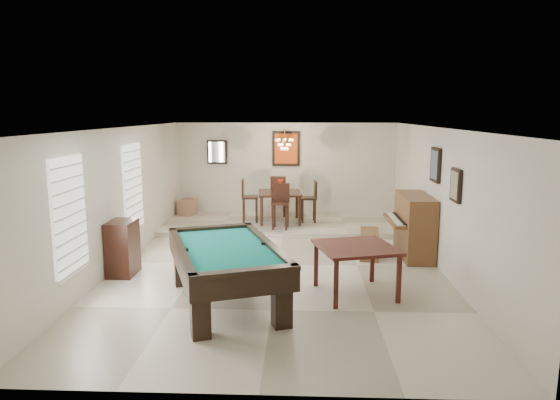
# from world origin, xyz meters

# --- Properties ---
(ground_plane) EXTENTS (6.00, 9.00, 0.02)m
(ground_plane) POSITION_xyz_m (0.00, 0.00, -0.01)
(ground_plane) COLOR beige
(wall_back) EXTENTS (6.00, 0.04, 2.60)m
(wall_back) POSITION_xyz_m (0.00, 4.50, 1.30)
(wall_back) COLOR silver
(wall_back) RESTS_ON ground_plane
(wall_front) EXTENTS (6.00, 0.04, 2.60)m
(wall_front) POSITION_xyz_m (0.00, -4.50, 1.30)
(wall_front) COLOR silver
(wall_front) RESTS_ON ground_plane
(wall_left) EXTENTS (0.04, 9.00, 2.60)m
(wall_left) POSITION_xyz_m (-3.00, 0.00, 1.30)
(wall_left) COLOR silver
(wall_left) RESTS_ON ground_plane
(wall_right) EXTENTS (0.04, 9.00, 2.60)m
(wall_right) POSITION_xyz_m (3.00, 0.00, 1.30)
(wall_right) COLOR silver
(wall_right) RESTS_ON ground_plane
(ceiling) EXTENTS (6.00, 9.00, 0.04)m
(ceiling) POSITION_xyz_m (0.00, 0.00, 2.60)
(ceiling) COLOR white
(ceiling) RESTS_ON wall_back
(dining_step) EXTENTS (6.00, 2.50, 0.12)m
(dining_step) POSITION_xyz_m (0.00, 3.25, 0.06)
(dining_step) COLOR beige
(dining_step) RESTS_ON ground_plane
(window_left_front) EXTENTS (0.06, 1.00, 1.70)m
(window_left_front) POSITION_xyz_m (-2.97, -2.20, 1.40)
(window_left_front) COLOR white
(window_left_front) RESTS_ON wall_left
(window_left_rear) EXTENTS (0.06, 1.00, 1.70)m
(window_left_rear) POSITION_xyz_m (-2.97, 0.60, 1.40)
(window_left_rear) COLOR white
(window_left_rear) RESTS_ON wall_left
(pool_table) EXTENTS (2.25, 2.97, 0.88)m
(pool_table) POSITION_xyz_m (-0.71, -2.02, 0.44)
(pool_table) COLOR black
(pool_table) RESTS_ON ground_plane
(square_table) EXTENTS (1.42, 1.42, 0.80)m
(square_table) POSITION_xyz_m (1.30, -1.53, 0.40)
(square_table) COLOR #36110D
(square_table) RESTS_ON ground_plane
(upright_piano) EXTENTS (0.84, 1.50, 1.25)m
(upright_piano) POSITION_xyz_m (2.56, 0.69, 0.63)
(upright_piano) COLOR brown
(upright_piano) RESTS_ON ground_plane
(piano_bench) EXTENTS (0.48, 0.96, 0.51)m
(piano_bench) POSITION_xyz_m (1.81, 0.64, 0.26)
(piano_bench) COLOR brown
(piano_bench) RESTS_ON ground_plane
(apothecary_chest) EXTENTS (0.44, 0.65, 0.98)m
(apothecary_chest) POSITION_xyz_m (-2.76, -0.71, 0.49)
(apothecary_chest) COLOR black
(apothecary_chest) RESTS_ON ground_plane
(dining_table) EXTENTS (1.16, 1.16, 0.89)m
(dining_table) POSITION_xyz_m (-0.11, 3.23, 0.56)
(dining_table) COLOR black
(dining_table) RESTS_ON dining_step
(flower_vase) EXTENTS (0.13, 0.13, 0.22)m
(flower_vase) POSITION_xyz_m (-0.11, 3.23, 1.12)
(flower_vase) COLOR #A51B0E
(flower_vase) RESTS_ON dining_table
(dining_chair_south) EXTENTS (0.43, 0.43, 1.08)m
(dining_chair_south) POSITION_xyz_m (-0.07, 2.48, 0.66)
(dining_chair_south) COLOR black
(dining_chair_south) RESTS_ON dining_step
(dining_chair_north) EXTENTS (0.45, 0.45, 1.09)m
(dining_chair_north) POSITION_xyz_m (-0.16, 4.02, 0.67)
(dining_chair_north) COLOR black
(dining_chair_north) RESTS_ON dining_step
(dining_chair_west) EXTENTS (0.43, 0.43, 1.09)m
(dining_chair_west) POSITION_xyz_m (-0.87, 3.23, 0.67)
(dining_chair_west) COLOR black
(dining_chair_west) RESTS_ON dining_step
(dining_chair_east) EXTENTS (0.42, 0.42, 1.06)m
(dining_chair_east) POSITION_xyz_m (0.61, 3.27, 0.65)
(dining_chair_east) COLOR black
(dining_chair_east) RESTS_ON dining_step
(corner_bench) EXTENTS (0.51, 0.57, 0.44)m
(corner_bench) POSITION_xyz_m (-2.67, 4.00, 0.34)
(corner_bench) COLOR #9F7156
(corner_bench) RESTS_ON dining_step
(chandelier) EXTENTS (0.44, 0.44, 0.60)m
(chandelier) POSITION_xyz_m (0.00, 3.20, 2.20)
(chandelier) COLOR #FFE5B2
(chandelier) RESTS_ON ceiling
(back_painting) EXTENTS (0.75, 0.06, 0.95)m
(back_painting) POSITION_xyz_m (0.00, 4.46, 1.90)
(back_painting) COLOR #D84C14
(back_painting) RESTS_ON wall_back
(back_mirror) EXTENTS (0.55, 0.06, 0.65)m
(back_mirror) POSITION_xyz_m (-1.90, 4.46, 1.80)
(back_mirror) COLOR white
(back_mirror) RESTS_ON wall_back
(right_picture_upper) EXTENTS (0.06, 0.55, 0.65)m
(right_picture_upper) POSITION_xyz_m (2.96, 0.30, 1.90)
(right_picture_upper) COLOR slate
(right_picture_upper) RESTS_ON wall_right
(right_picture_lower) EXTENTS (0.06, 0.45, 0.55)m
(right_picture_lower) POSITION_xyz_m (2.96, -1.00, 1.70)
(right_picture_lower) COLOR gray
(right_picture_lower) RESTS_ON wall_right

